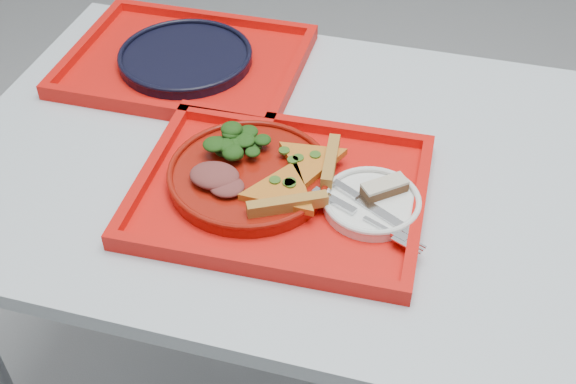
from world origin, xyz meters
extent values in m
cube|color=silver|center=(0.00, 0.00, 0.73)|extent=(1.60, 0.80, 0.03)
cylinder|color=gray|center=(-0.72, 0.32, 0.36)|extent=(0.05, 0.05, 0.72)
cube|color=red|center=(-0.22, -0.10, 0.76)|extent=(0.46, 0.36, 0.01)
cube|color=red|center=(-0.50, 0.21, 0.76)|extent=(0.45, 0.35, 0.01)
cylinder|color=maroon|center=(-0.27, -0.09, 0.77)|extent=(0.26, 0.26, 0.02)
cylinder|color=white|center=(-0.07, -0.10, 0.77)|extent=(0.15, 0.15, 0.01)
cylinder|color=black|center=(-0.50, 0.21, 0.77)|extent=(0.26, 0.26, 0.02)
ellipsoid|color=black|center=(-0.30, -0.04, 0.80)|extent=(0.09, 0.08, 0.04)
ellipsoid|color=brown|center=(-0.32, -0.13, 0.79)|extent=(0.08, 0.06, 0.02)
cube|color=#4E311A|center=(-0.06, -0.08, 0.78)|extent=(0.07, 0.07, 0.02)
cube|color=beige|center=(-0.06, -0.08, 0.79)|extent=(0.07, 0.07, 0.00)
cube|color=silver|center=(-0.08, -0.11, 0.78)|extent=(0.17, 0.11, 0.01)
cube|color=silver|center=(-0.08, -0.14, 0.78)|extent=(0.18, 0.10, 0.01)
camera|label=1|loc=(0.02, -0.91, 1.53)|focal=45.00mm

